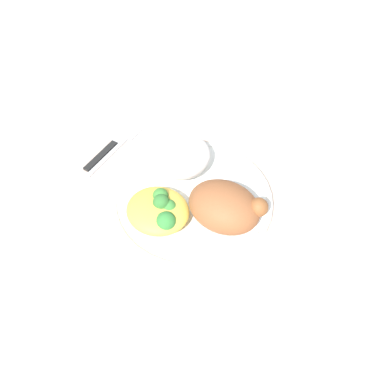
# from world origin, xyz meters

# --- Properties ---
(ground_plane) EXTENTS (2.00, 2.00, 0.00)m
(ground_plane) POSITION_xyz_m (0.00, 0.00, 0.00)
(ground_plane) COLOR beige
(plate) EXTENTS (0.25, 0.25, 0.02)m
(plate) POSITION_xyz_m (0.00, 0.00, 0.01)
(plate) COLOR white
(plate) RESTS_ON ground_plane
(roasted_chicken) EXTENTS (0.11, 0.08, 0.06)m
(roasted_chicken) POSITION_xyz_m (0.06, -0.01, 0.05)
(roasted_chicken) COLOR #945632
(roasted_chicken) RESTS_ON plate
(rice_pile) EXTENTS (0.08, 0.10, 0.05)m
(rice_pile) POSITION_xyz_m (-0.04, 0.05, 0.04)
(rice_pile) COLOR white
(rice_pile) RESTS_ON plate
(mac_cheese_with_broccoli) EXTENTS (0.10, 0.09, 0.04)m
(mac_cheese_with_broccoli) POSITION_xyz_m (-0.02, -0.06, 0.04)
(mac_cheese_with_broccoli) COLOR #E7BD46
(mac_cheese_with_broccoli) RESTS_ON plate
(fork) EXTENTS (0.02, 0.14, 0.01)m
(fork) POSITION_xyz_m (-0.18, 0.04, 0.00)
(fork) COLOR #B2B2B7
(fork) RESTS_ON ground_plane
(knife) EXTENTS (0.02, 0.19, 0.01)m
(knife) POSITION_xyz_m (-0.19, 0.05, 0.00)
(knife) COLOR black
(knife) RESTS_ON ground_plane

